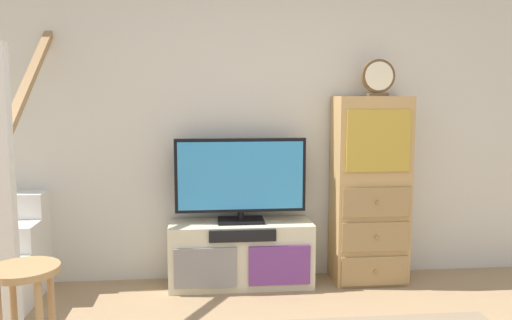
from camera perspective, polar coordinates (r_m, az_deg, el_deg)
name	(u,v)px	position (r m, az deg, el deg)	size (l,w,h in m)	color
back_wall	(275,114)	(4.21, 2.12, 5.20)	(6.40, 0.12, 2.70)	beige
media_console	(241,254)	(4.10, -1.67, -10.46)	(1.12, 0.38, 0.51)	beige
television	(241,178)	(3.98, -1.73, -2.01)	(1.02, 0.22, 0.66)	black
side_cabinet	(370,190)	(4.19, 12.58, -3.32)	(0.58, 0.38, 1.49)	tan
desk_clock	(378,78)	(4.12, 13.47, 8.93)	(0.26, 0.08, 0.28)	#4C3823
bar_stool_near	(25,300)	(2.82, -24.35, -14.00)	(0.34, 0.34, 0.67)	#A37A4C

